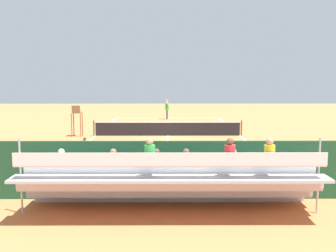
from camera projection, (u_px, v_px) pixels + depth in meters
The scene contains 13 objects.
ground_plane at pixel (168, 136), 27.52m from camera, with size 60.00×60.00×0.00m, color #D17542.
court_line_markings at pixel (168, 136), 27.55m from camera, with size 10.10×22.20×0.01m.
tennis_net at pixel (168, 129), 27.45m from camera, with size 10.30×0.10×1.07m.
backdrop_wall at pixel (169, 170), 13.51m from camera, with size 18.00×0.16×2.00m, color #1E4C2D.
bleacher_stand at pixel (169, 181), 12.14m from camera, with size 9.06×2.40×2.48m.
umpire_chair at pixel (77, 117), 27.02m from camera, with size 0.67×0.67×2.14m.
courtside_bench at pixel (242, 177), 14.30m from camera, with size 1.80×0.40×0.93m.
equipment_bag at pixel (196, 188), 14.21m from camera, with size 0.90×0.36×0.36m, color #334C8C.
tennis_player at pixel (167, 108), 37.49m from camera, with size 0.37×0.54×1.93m.
tennis_racket at pixel (162, 118), 38.27m from camera, with size 0.58×0.40×0.03m.
tennis_ball_near at pixel (182, 120), 36.99m from camera, with size 0.07×0.07×0.07m, color #CCDB33.
tennis_ball_far at pixel (171, 121), 35.53m from camera, with size 0.07×0.07×0.07m, color #CCDB33.
line_judge at pixel (81, 162), 14.58m from camera, with size 0.43×0.55×1.93m.
Camera 1 is at (0.11, 27.20, 4.23)m, focal length 42.51 mm.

